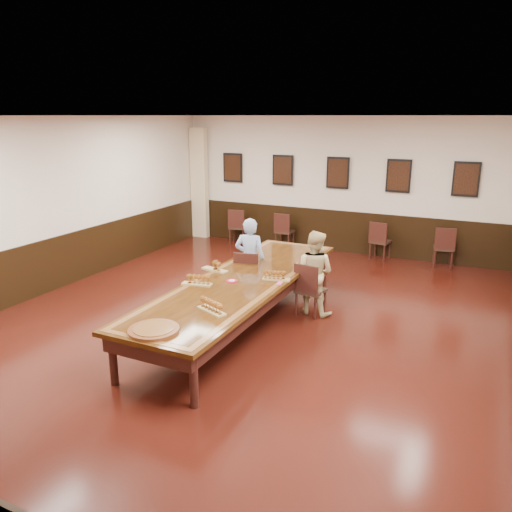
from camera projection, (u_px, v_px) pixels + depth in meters
The scene contains 23 objects.
floor at pixel (242, 325), 7.94m from camera, with size 8.00×10.00×0.02m, color black.
ceiling at pixel (241, 115), 7.06m from camera, with size 8.00×10.00×0.02m, color white.
wall_back at pixel (338, 185), 11.84m from camera, with size 8.00×0.02×3.20m, color beige.
wall_left at pixel (48, 206), 9.17m from camera, with size 0.02×10.00×3.20m, color beige.
chair_man at pixel (249, 276), 8.81m from camera, with size 0.44×0.48×0.93m, color black, non-canonical shape.
chair_woman at pixel (311, 289), 8.21m from camera, with size 0.42×0.46×0.90m, color black, non-canonical shape.
spare_chair_a at pixel (238, 226), 12.87m from camera, with size 0.42×0.46×0.90m, color black, non-canonical shape.
spare_chair_b at pixel (285, 230), 12.42m from camera, with size 0.42×0.45×0.89m, color black, non-canonical shape.
spare_chair_c at pixel (380, 240), 11.44m from camera, with size 0.41×0.45×0.88m, color black, non-canonical shape.
spare_chair_d at pixel (444, 247), 10.85m from camera, with size 0.42×0.46×0.90m, color black, non-canonical shape.
person_man at pixel (250, 259), 8.83m from camera, with size 0.54×0.36×1.49m, color #4D76C0.
person_woman at pixel (314, 273), 8.21m from camera, with size 0.70×0.54×1.41m, color beige.
pink_phone at pixel (280, 283), 7.55m from camera, with size 0.07×0.14×0.01m, color #E44CAF.
curtain at pixel (199, 184), 13.28m from camera, with size 0.45×0.18×2.90m, color beige.
wainscoting at pixel (242, 295), 7.80m from camera, with size 8.00×10.00×1.00m.
conference_table at pixel (242, 288), 7.77m from camera, with size 1.40×5.00×0.76m.
posters at pixel (338, 173), 11.70m from camera, with size 6.14×0.04×0.74m.
flight_a at pixel (216, 266), 8.12m from camera, with size 0.50×0.24×0.18m.
flight_b at pixel (276, 276), 7.67m from camera, with size 0.44×0.23×0.16m.
flight_c at pixel (197, 280), 7.44m from camera, with size 0.47×0.23×0.17m.
flight_d at pixel (211, 306), 6.42m from camera, with size 0.49×0.31×0.17m.
red_plate_grp at pixel (232, 281), 7.62m from camera, with size 0.18×0.18×0.02m.
carved_platter at pixel (154, 330), 5.86m from camera, with size 0.76×0.76×0.05m.
Camera 1 is at (3.37, -6.52, 3.20)m, focal length 35.00 mm.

